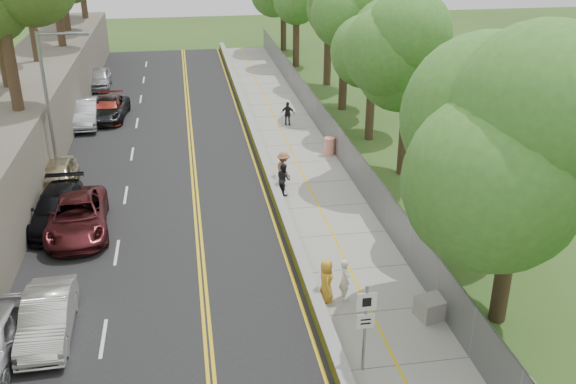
% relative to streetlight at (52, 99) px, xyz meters
% --- Properties ---
extents(ground, '(140.00, 140.00, 0.00)m').
position_rel_streetlight_xyz_m(ground, '(10.46, -14.00, -4.64)').
color(ground, '#33511E').
rests_on(ground, ground).
extents(road, '(11.20, 66.00, 0.04)m').
position_rel_streetlight_xyz_m(road, '(5.06, 1.00, -4.62)').
color(road, black).
rests_on(road, ground).
extents(sidewalk, '(4.20, 66.00, 0.05)m').
position_rel_streetlight_xyz_m(sidewalk, '(13.01, 1.00, -4.61)').
color(sidewalk, gray).
rests_on(sidewalk, ground).
extents(jersey_barrier, '(0.42, 66.00, 0.60)m').
position_rel_streetlight_xyz_m(jersey_barrier, '(10.71, 1.00, -4.34)').
color(jersey_barrier, yellow).
rests_on(jersey_barrier, ground).
extents(rock_embankment, '(5.00, 66.00, 4.00)m').
position_rel_streetlight_xyz_m(rock_embankment, '(-3.04, 1.00, -2.64)').
color(rock_embankment, '#595147').
rests_on(rock_embankment, ground).
extents(chainlink_fence, '(0.04, 66.00, 2.00)m').
position_rel_streetlight_xyz_m(chainlink_fence, '(15.11, 1.00, -3.64)').
color(chainlink_fence, slate).
rests_on(chainlink_fence, ground).
extents(trees_fenceside, '(7.00, 66.00, 14.00)m').
position_rel_streetlight_xyz_m(trees_fenceside, '(17.46, 1.00, 2.36)').
color(trees_fenceside, '#4A8A30').
rests_on(trees_fenceside, ground).
extents(streetlight, '(2.52, 0.22, 8.00)m').
position_rel_streetlight_xyz_m(streetlight, '(0.00, 0.00, 0.00)').
color(streetlight, gray).
rests_on(streetlight, ground).
extents(signpost, '(0.62, 0.09, 3.10)m').
position_rel_streetlight_xyz_m(signpost, '(11.51, -17.02, -2.68)').
color(signpost, gray).
rests_on(signpost, sidewalk).
extents(construction_barrel, '(0.62, 0.62, 1.02)m').
position_rel_streetlight_xyz_m(construction_barrel, '(14.76, 2.00, -4.08)').
color(construction_barrel, '#FF4216').
rests_on(construction_barrel, sidewalk).
extents(concrete_block, '(1.30, 1.09, 0.76)m').
position_rel_streetlight_xyz_m(concrete_block, '(14.76, -14.62, -4.21)').
color(concrete_block, slate).
rests_on(concrete_block, sidewalk).
extents(car_1, '(1.66, 4.46, 1.46)m').
position_rel_streetlight_xyz_m(car_1, '(1.46, -13.50, -3.87)').
color(car_1, silver).
rests_on(car_1, road).
extents(car_2, '(3.11, 5.89, 1.58)m').
position_rel_streetlight_xyz_m(car_2, '(1.46, -5.79, -3.81)').
color(car_2, '#4F191D').
rests_on(car_2, road).
extents(car_3, '(2.17, 5.31, 1.54)m').
position_rel_streetlight_xyz_m(car_3, '(0.50, -4.80, -3.83)').
color(car_3, black).
rests_on(car_3, road).
extents(car_4, '(2.05, 4.84, 1.63)m').
position_rel_streetlight_xyz_m(car_4, '(-0.14, -1.22, -3.78)').
color(car_4, tan).
rests_on(car_4, road).
extents(car_5, '(2.05, 5.15, 1.67)m').
position_rel_streetlight_xyz_m(car_5, '(-0.14, 10.21, -3.77)').
color(car_5, '#B2B4BA').
rests_on(car_5, road).
extents(car_6, '(2.81, 5.33, 1.43)m').
position_rel_streetlight_xyz_m(car_6, '(1.33, 11.28, -3.89)').
color(car_6, black).
rests_on(car_6, road).
extents(car_7, '(2.01, 4.86, 1.41)m').
position_rel_streetlight_xyz_m(car_7, '(1.37, 11.32, -3.90)').
color(car_7, maroon).
rests_on(car_7, road).
extents(car_8, '(1.95, 4.56, 1.54)m').
position_rel_streetlight_xyz_m(car_8, '(-0.13, 20.03, -3.83)').
color(car_8, '#B4B5B8').
rests_on(car_8, road).
extents(painter_0, '(0.65, 0.90, 1.70)m').
position_rel_streetlight_xyz_m(painter_0, '(11.21, -13.00, -3.74)').
color(painter_0, gold).
rests_on(painter_0, sidewalk).
extents(painter_1, '(0.43, 0.63, 1.66)m').
position_rel_streetlight_xyz_m(painter_1, '(11.91, -13.00, -3.76)').
color(painter_1, white).
rests_on(painter_1, sidewalk).
extents(painter_2, '(0.82, 0.94, 1.63)m').
position_rel_streetlight_xyz_m(painter_2, '(11.21, -3.17, -3.78)').
color(painter_2, black).
rests_on(painter_2, sidewalk).
extents(painter_3, '(1.04, 1.35, 1.85)m').
position_rel_streetlight_xyz_m(painter_3, '(11.37, -2.13, -3.67)').
color(painter_3, '#9C6140').
rests_on(painter_3, sidewalk).
extents(person_far, '(0.99, 0.57, 1.59)m').
position_rel_streetlight_xyz_m(person_far, '(13.26, 7.85, -3.79)').
color(person_far, black).
rests_on(person_far, sidewalk).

